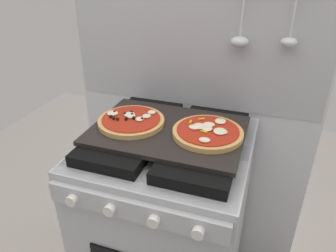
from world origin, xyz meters
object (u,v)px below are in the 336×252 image
object	(u,v)px
pizza_left	(131,121)
baking_tray	(168,130)
pizza_right	(208,132)
stove	(168,224)

from	to	relation	value
pizza_left	baking_tray	bearing A→B (deg)	2.73
baking_tray	pizza_left	bearing A→B (deg)	-177.27
pizza_left	pizza_right	distance (m)	0.29
baking_tray	pizza_left	world-z (taller)	pizza_left
baking_tray	pizza_right	distance (m)	0.15
stove	pizza_right	size ratio (longest dim) A/B	3.69
baking_tray	pizza_right	size ratio (longest dim) A/B	2.22
stove	pizza_left	world-z (taller)	pizza_left
stove	pizza_left	xyz separation A→B (m)	(-0.14, -0.01, 0.48)
pizza_right	stove	bearing A→B (deg)	-177.90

